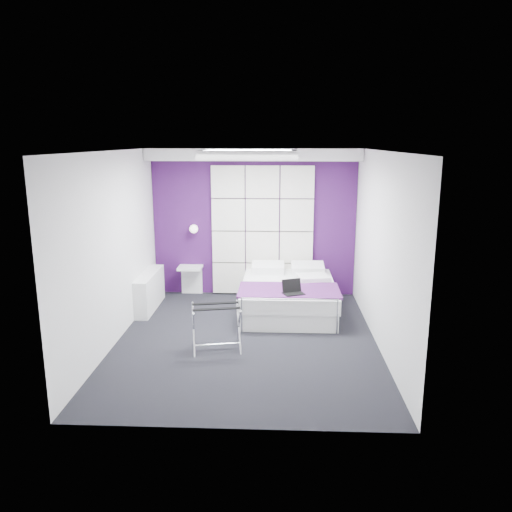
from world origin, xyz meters
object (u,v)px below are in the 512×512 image
Objects in this scene: radiator at (150,291)px; bed at (288,296)px; laptop at (294,290)px; wall_lamp at (194,228)px; luggage_rack at (216,327)px; nightstand at (190,268)px.

bed is (2.29, -0.09, -0.03)m from radiator.
bed is at bearing 73.27° from laptop.
wall_lamp is 2.37m from laptop.
luggage_rack is 1.39m from laptop.
laptop reaches higher than radiator.
nightstand is at bearing 118.71° from laptop.
radiator is 2.08m from luggage_rack.
nightstand is at bearing -154.40° from wall_lamp.
radiator reaches higher than nightstand.
laptop is at bearing -84.50° from bed.
luggage_rack is at bearing -162.22° from laptop.
radiator is 4.05× the size of laptop.
radiator is at bearing 118.05° from luggage_rack.
wall_lamp is at bearing 25.60° from nightstand.
nightstand is at bearing 96.89° from luggage_rack.
bed is 1.93m from nightstand.
laptop reaches higher than nightstand.
radiator is (-0.64, -0.76, -0.92)m from wall_lamp.
bed is 6.23× the size of laptop.
luggage_rack is at bearing -122.73° from bed.
luggage_rack is (0.67, -2.38, -0.91)m from wall_lamp.
wall_lamp reaches higher than nightstand.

